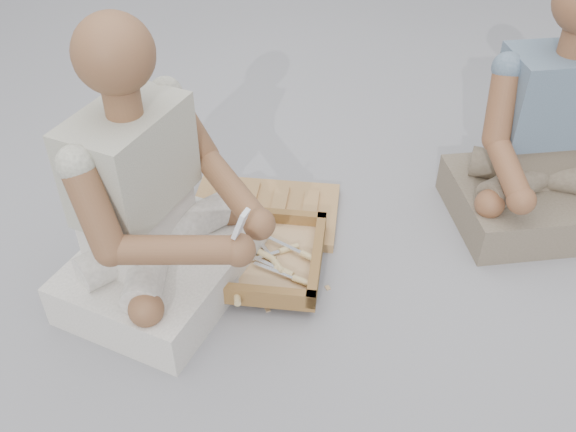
% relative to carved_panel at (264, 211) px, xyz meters
% --- Properties ---
extents(ground, '(60.00, 60.00, 0.00)m').
position_rel_carved_panel_xyz_m(ground, '(0.20, -0.44, -0.02)').
color(ground, gray).
rests_on(ground, ground).
extents(carved_panel, '(0.60, 0.44, 0.04)m').
position_rel_carved_panel_xyz_m(carved_panel, '(0.00, 0.00, 0.00)').
color(carved_panel, '#A0653E').
rests_on(carved_panel, ground).
extents(tool_tray, '(0.58, 0.48, 0.07)m').
position_rel_carved_panel_xyz_m(tool_tray, '(0.01, -0.30, 0.04)').
color(tool_tray, brown).
rests_on(tool_tray, carved_panel).
extents(chisel_0, '(0.22, 0.07, 0.02)m').
position_rel_carved_panel_xyz_m(chisel_0, '(0.22, -0.39, 0.06)').
color(chisel_0, silver).
rests_on(chisel_0, tool_tray).
extents(chisel_1, '(0.22, 0.04, 0.02)m').
position_rel_carved_panel_xyz_m(chisel_1, '(-0.00, -0.29, 0.05)').
color(chisel_1, silver).
rests_on(chisel_1, tool_tray).
extents(chisel_2, '(0.21, 0.09, 0.02)m').
position_rel_carved_panel_xyz_m(chisel_2, '(0.15, -0.35, 0.05)').
color(chisel_2, silver).
rests_on(chisel_2, tool_tray).
extents(chisel_3, '(0.08, 0.22, 0.02)m').
position_rel_carved_panel_xyz_m(chisel_3, '(-0.07, -0.44, 0.05)').
color(chisel_3, silver).
rests_on(chisel_3, tool_tray).
extents(chisel_4, '(0.12, 0.20, 0.02)m').
position_rel_carved_panel_xyz_m(chisel_4, '(-0.03, -0.14, 0.06)').
color(chisel_4, silver).
rests_on(chisel_4, tool_tray).
extents(chisel_5, '(0.09, 0.21, 0.02)m').
position_rel_carved_panel_xyz_m(chisel_5, '(0.04, -0.49, 0.06)').
color(chisel_5, silver).
rests_on(chisel_5, tool_tray).
extents(chisel_6, '(0.16, 0.18, 0.02)m').
position_rel_carved_panel_xyz_m(chisel_6, '(0.13, -0.32, 0.06)').
color(chisel_6, silver).
rests_on(chisel_6, tool_tray).
extents(chisel_7, '(0.22, 0.05, 0.02)m').
position_rel_carved_panel_xyz_m(chisel_7, '(-0.02, -0.37, 0.05)').
color(chisel_7, silver).
rests_on(chisel_7, tool_tray).
extents(chisel_8, '(0.21, 0.10, 0.02)m').
position_rel_carved_panel_xyz_m(chisel_8, '(0.22, -0.27, 0.06)').
color(chisel_8, silver).
rests_on(chisel_8, tool_tray).
extents(chisel_9, '(0.19, 0.15, 0.02)m').
position_rel_carved_panel_xyz_m(chisel_9, '(0.14, -0.26, 0.05)').
color(chisel_9, silver).
rests_on(chisel_9, tool_tray).
extents(chisel_10, '(0.21, 0.10, 0.02)m').
position_rel_carved_panel_xyz_m(chisel_10, '(0.07, -0.29, 0.06)').
color(chisel_10, silver).
rests_on(chisel_10, tool_tray).
extents(wood_chip_0, '(0.02, 0.02, 0.00)m').
position_rel_carved_panel_xyz_m(wood_chip_0, '(0.31, -0.33, -0.02)').
color(wood_chip_0, tan).
rests_on(wood_chip_0, ground).
extents(wood_chip_1, '(0.02, 0.02, 0.00)m').
position_rel_carved_panel_xyz_m(wood_chip_1, '(-0.28, -0.00, -0.02)').
color(wood_chip_1, tan).
rests_on(wood_chip_1, ground).
extents(wood_chip_2, '(0.02, 0.02, 0.00)m').
position_rel_carved_panel_xyz_m(wood_chip_2, '(0.22, -0.23, -0.02)').
color(wood_chip_2, tan).
rests_on(wood_chip_2, ground).
extents(wood_chip_3, '(0.02, 0.02, 0.00)m').
position_rel_carved_panel_xyz_m(wood_chip_3, '(0.09, -0.03, -0.02)').
color(wood_chip_3, tan).
rests_on(wood_chip_3, ground).
extents(wood_chip_4, '(0.02, 0.02, 0.00)m').
position_rel_carved_panel_xyz_m(wood_chip_4, '(0.14, -0.47, -0.02)').
color(wood_chip_4, tan).
rests_on(wood_chip_4, ground).
extents(wood_chip_5, '(0.02, 0.02, 0.00)m').
position_rel_carved_panel_xyz_m(wood_chip_5, '(-0.23, -0.54, -0.02)').
color(wood_chip_5, tan).
rests_on(wood_chip_5, ground).
extents(wood_chip_6, '(0.02, 0.02, 0.00)m').
position_rel_carved_panel_xyz_m(wood_chip_6, '(-0.21, -0.27, -0.02)').
color(wood_chip_6, tan).
rests_on(wood_chip_6, ground).
extents(wood_chip_7, '(0.02, 0.02, 0.00)m').
position_rel_carved_panel_xyz_m(wood_chip_7, '(-0.14, -0.44, -0.02)').
color(wood_chip_7, tan).
rests_on(wood_chip_7, ground).
extents(craftsman, '(0.69, 0.69, 0.95)m').
position_rel_carved_panel_xyz_m(craftsman, '(-0.23, -0.45, 0.31)').
color(craftsman, silver).
rests_on(craftsman, ground).
extents(companion, '(0.74, 0.67, 0.94)m').
position_rel_carved_panel_xyz_m(companion, '(1.00, 0.25, 0.30)').
color(companion, '#776855').
rests_on(companion, ground).
extents(mobile_phone, '(0.05, 0.05, 0.10)m').
position_rel_carved_panel_xyz_m(mobile_phone, '(0.10, -0.58, 0.43)').
color(mobile_phone, white).
rests_on(mobile_phone, craftsman).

